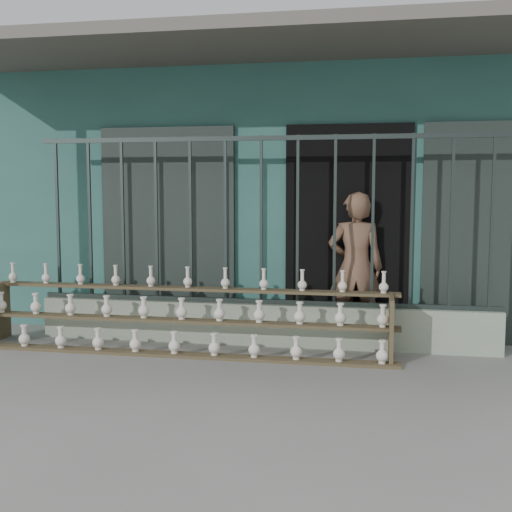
# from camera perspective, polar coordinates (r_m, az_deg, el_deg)

# --- Properties ---
(ground) EXTENTS (60.00, 60.00, 0.00)m
(ground) POSITION_cam_1_polar(r_m,az_deg,el_deg) (5.82, -1.85, -10.85)
(ground) COLOR slate
(workshop_building) EXTENTS (7.40, 6.60, 3.21)m
(workshop_building) POSITION_cam_1_polar(r_m,az_deg,el_deg) (9.75, 3.56, 5.58)
(workshop_building) COLOR #2E6159
(workshop_building) RESTS_ON ground
(parapet_wall) EXTENTS (5.00, 0.20, 0.45)m
(parapet_wall) POSITION_cam_1_polar(r_m,az_deg,el_deg) (7.00, 0.46, -6.07)
(parapet_wall) COLOR #98A78F
(parapet_wall) RESTS_ON ground
(security_fence) EXTENTS (5.00, 0.04, 1.80)m
(security_fence) POSITION_cam_1_polar(r_m,az_deg,el_deg) (6.86, 0.46, 3.16)
(security_fence) COLOR #283330
(security_fence) RESTS_ON parapet_wall
(shelf_rack) EXTENTS (4.50, 0.68, 0.85)m
(shelf_rack) POSITION_cam_1_polar(r_m,az_deg,el_deg) (6.76, -6.69, -5.38)
(shelf_rack) COLOR brown
(shelf_rack) RESTS_ON ground
(elderly_woman) EXTENTS (0.62, 0.42, 1.66)m
(elderly_woman) POSITION_cam_1_polar(r_m,az_deg,el_deg) (7.15, 8.84, -0.99)
(elderly_woman) COLOR brown
(elderly_woman) RESTS_ON ground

